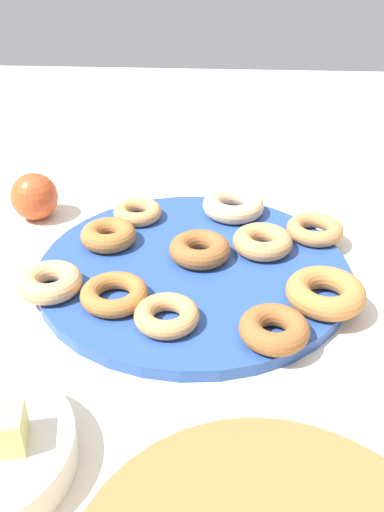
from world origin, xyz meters
The scene contains 15 objects.
ground_plane centered at (0.00, 0.00, 0.00)m, with size 2.40×2.40×0.00m, color beige.
donut_plate centered at (0.00, 0.00, 0.01)m, with size 0.42×0.42×0.02m, color #284C9E.
donut_0 centered at (0.02, 0.13, 0.03)m, with size 0.08×0.08×0.02m, color tan.
donut_1 centered at (0.13, -0.05, 0.03)m, with size 0.08×0.08×0.03m, color #AD6B33.
donut_2 centered at (-0.10, 0.15, 0.03)m, with size 0.08×0.08×0.03m, color #995B2D.
donut_3 centered at (-0.09, -0.04, 0.03)m, with size 0.08×0.08×0.03m, color tan.
donut_4 centered at (0.09, 0.10, 0.03)m, with size 0.08×0.08×0.02m, color #AD6B33.
donut_5 centered at (-0.05, -0.15, 0.03)m, with size 0.10×0.10×0.03m, color #EABC84.
donut_6 centered at (-0.01, -0.01, 0.03)m, with size 0.08×0.08×0.03m, color #995B2D.
donut_7 centered at (-0.17, 0.08, 0.03)m, with size 0.10×0.10×0.03m, color #BC7A3D.
donut_8 centered at (0.10, -0.13, 0.03)m, with size 0.08×0.08×0.02m, color tan.
donut_9 centered at (-0.17, -0.09, 0.03)m, with size 0.08×0.08×0.02m, color #C6844C.
donut_10 centered at (0.18, 0.08, 0.03)m, with size 0.08×0.08×0.03m, color tan.
melon_chunk_left centered at (0.14, 0.33, 0.05)m, with size 0.04×0.04×0.04m, color #DBD67A.
apple centered at (0.27, -0.15, 0.04)m, with size 0.08×0.08×0.08m, color #CC4C23.
Camera 1 is at (-0.04, 0.64, 0.42)m, focal length 38.85 mm.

